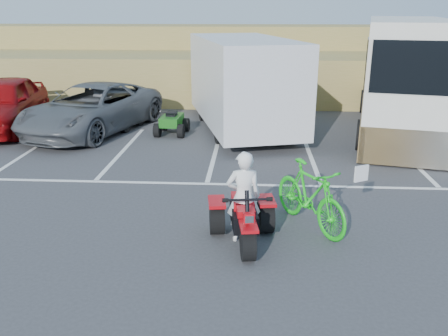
# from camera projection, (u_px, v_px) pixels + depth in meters

# --- Properties ---
(ground) EXTENTS (100.00, 100.00, 0.00)m
(ground) POSITION_uv_depth(u_px,v_px,m) (195.00, 229.00, 8.94)
(ground) COLOR #38383B
(ground) RESTS_ON ground
(parking_stripes) EXTENTS (28.00, 5.16, 0.01)m
(parking_stripes) POSITION_uv_depth(u_px,v_px,m) (245.00, 163.00, 12.73)
(parking_stripes) COLOR white
(parking_stripes) RESTS_ON ground
(grass_embankment) EXTENTS (40.00, 8.50, 3.10)m
(grass_embankment) POSITION_uv_depth(u_px,v_px,m) (232.00, 63.00, 23.12)
(grass_embankment) COLOR olive
(grass_embankment) RESTS_ON ground
(red_trike_atv) EXTENTS (1.40, 1.75, 1.04)m
(red_trike_atv) POSITION_uv_depth(u_px,v_px,m) (244.00, 243.00, 8.38)
(red_trike_atv) COLOR #B50A11
(red_trike_atv) RESTS_ON ground
(rider) EXTENTS (0.65, 0.47, 1.65)m
(rider) POSITION_uv_depth(u_px,v_px,m) (244.00, 197.00, 8.25)
(rider) COLOR white
(rider) RESTS_ON ground
(green_dirt_bike) EXTENTS (1.56, 2.10, 1.25)m
(green_dirt_bike) POSITION_uv_depth(u_px,v_px,m) (310.00, 196.00, 8.83)
(green_dirt_bike) COLOR #14BF19
(green_dirt_bike) RESTS_ON ground
(grey_pickup) EXTENTS (4.17, 6.18, 1.57)m
(grey_pickup) POSITION_uv_depth(u_px,v_px,m) (92.00, 108.00, 15.73)
(grey_pickup) COLOR #4D5156
(grey_pickup) RESTS_ON ground
(red_car) EXTENTS (2.81, 5.44, 1.77)m
(red_car) POSITION_uv_depth(u_px,v_px,m) (1.00, 104.00, 15.99)
(red_car) COLOR #930809
(red_car) RESTS_ON ground
(cargo_trailer) EXTENTS (4.17, 6.94, 3.03)m
(cargo_trailer) POSITION_uv_depth(u_px,v_px,m) (243.00, 81.00, 15.74)
(cargo_trailer) COLOR silver
(cargo_trailer) RESTS_ON ground
(rv_motorhome) EXTENTS (4.70, 10.24, 3.57)m
(rv_motorhome) POSITION_uv_depth(u_px,v_px,m) (403.00, 82.00, 16.25)
(rv_motorhome) COLOR silver
(rv_motorhome) RESTS_ON ground
(quad_atv_blue) EXTENTS (1.50, 1.80, 1.02)m
(quad_atv_blue) POSITION_uv_depth(u_px,v_px,m) (120.00, 128.00, 16.47)
(quad_atv_blue) COLOR navy
(quad_atv_blue) RESTS_ON ground
(quad_atv_green) EXTENTS (1.04, 1.34, 0.84)m
(quad_atv_green) POSITION_uv_depth(u_px,v_px,m) (172.00, 134.00, 15.64)
(quad_atv_green) COLOR #165714
(quad_atv_green) RESTS_ON ground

